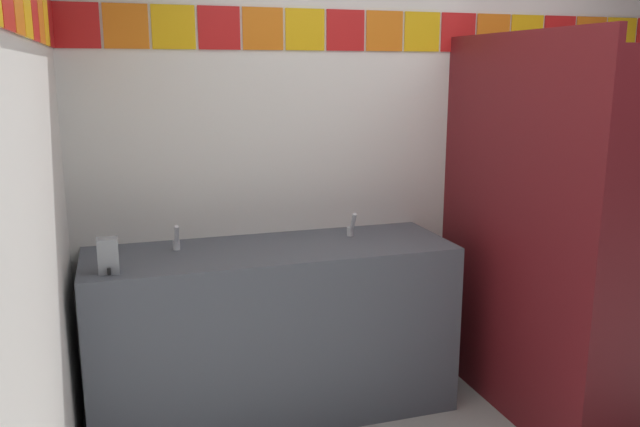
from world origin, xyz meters
TOP-DOWN VIEW (x-y plane):
  - wall_back at (-0.00, 1.53)m, footprint 3.63×0.09m
  - wall_side at (-1.86, -0.00)m, footprint 0.09×2.97m
  - vanity_counter at (-0.84, 1.18)m, footprint 1.86×0.62m
  - faucet_left at (-1.30, 1.27)m, footprint 0.04×0.10m
  - faucet_right at (-0.37, 1.27)m, footprint 0.04×0.10m
  - soap_dispenser at (-1.63, 0.99)m, footprint 0.09×0.09m
  - stall_divider at (0.49, 0.58)m, footprint 0.92×1.32m
  - toilet at (0.84, 1.08)m, footprint 0.39×0.49m

SIDE VIEW (x-z plane):
  - toilet at x=0.84m, z-range -0.07..0.67m
  - vanity_counter at x=-0.84m, z-range 0.01..0.91m
  - faucet_left at x=-1.30m, z-range 0.88..1.02m
  - faucet_right at x=-0.37m, z-range 0.88..1.02m
  - soap_dispenser at x=-1.63m, z-range 0.90..1.06m
  - stall_divider at x=0.49m, z-range 0.00..1.96m
  - wall_side at x=-1.86m, z-range 0.01..2.52m
  - wall_back at x=0.00m, z-range 0.01..2.52m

